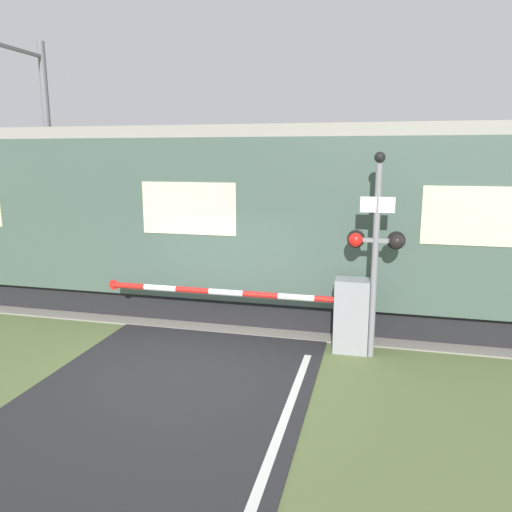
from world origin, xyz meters
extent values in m
plane|color=#5B6B3D|center=(0.00, 0.00, 0.00)|extent=(80.00, 80.00, 0.00)
cube|color=gray|center=(0.00, 3.32, 0.01)|extent=(36.00, 3.20, 0.03)
cube|color=#595451|center=(0.00, 2.60, 0.08)|extent=(36.00, 0.08, 0.10)
cube|color=#595451|center=(0.00, 4.04, 0.08)|extent=(36.00, 0.08, 0.10)
cube|color=black|center=(-0.72, 3.32, 0.30)|extent=(17.75, 2.32, 0.60)
cube|color=#42564C|center=(-0.72, 3.32, 2.19)|extent=(19.30, 2.73, 3.18)
cube|color=gray|center=(-0.72, 3.32, 3.90)|extent=(18.91, 2.51, 0.24)
cube|color=beige|center=(4.59, 1.94, 2.43)|extent=(1.93, 0.02, 1.02)
cube|color=beige|center=(-0.72, 1.94, 2.43)|extent=(1.93, 0.02, 1.02)
cube|color=gray|center=(2.52, 1.44, 0.66)|extent=(0.60, 0.44, 1.33)
cylinder|color=gray|center=(2.52, 1.44, 0.93)|extent=(0.16, 0.16, 0.18)
cylinder|color=red|center=(2.18, 1.44, 0.93)|extent=(0.67, 0.11, 0.11)
cylinder|color=white|center=(1.52, 1.44, 0.93)|extent=(0.67, 0.11, 0.11)
cylinder|color=red|center=(0.85, 1.44, 0.93)|extent=(0.67, 0.11, 0.11)
cylinder|color=white|center=(0.19, 1.44, 0.93)|extent=(0.67, 0.11, 0.11)
cylinder|color=red|center=(-0.48, 1.44, 0.93)|extent=(0.67, 0.11, 0.11)
cylinder|color=white|center=(-1.14, 1.44, 0.93)|extent=(0.67, 0.11, 0.11)
cylinder|color=red|center=(-1.81, 1.44, 0.93)|extent=(0.67, 0.11, 0.11)
cylinder|color=red|center=(-2.14, 1.44, 0.93)|extent=(0.20, 0.02, 0.20)
cylinder|color=gray|center=(2.87, 1.28, 1.66)|extent=(0.11, 0.11, 3.32)
cube|color=gray|center=(2.87, 1.28, 2.06)|extent=(0.78, 0.07, 0.07)
sphere|color=red|center=(2.54, 1.23, 2.06)|extent=(0.24, 0.24, 0.24)
sphere|color=black|center=(3.20, 1.23, 2.06)|extent=(0.24, 0.24, 0.24)
cylinder|color=black|center=(2.54, 1.34, 2.06)|extent=(0.30, 0.06, 0.30)
cylinder|color=black|center=(3.20, 1.34, 2.06)|extent=(0.30, 0.06, 0.30)
cube|color=white|center=(2.87, 1.24, 2.66)|extent=(0.56, 0.02, 0.26)
sphere|color=black|center=(2.87, 1.28, 3.42)|extent=(0.18, 0.18, 0.18)
cylinder|color=slate|center=(-6.27, 5.43, 3.24)|extent=(0.20, 0.20, 6.49)
cube|color=slate|center=(-6.27, 4.53, 6.09)|extent=(0.10, 1.80, 0.08)
camera|label=1|loc=(2.91, -7.17, 3.47)|focal=35.00mm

